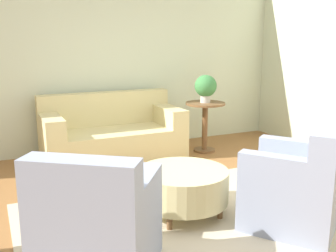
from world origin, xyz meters
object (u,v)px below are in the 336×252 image
(armchair_right, at_px, (297,187))
(potted_plant_on_side_table, at_px, (206,87))
(ottoman_table, at_px, (183,185))
(side_table, at_px, (205,118))
(couch, at_px, (112,135))
(armchair_left, at_px, (97,227))

(armchair_right, distance_m, potted_plant_on_side_table, 2.51)
(ottoman_table, xyz_separation_m, side_table, (1.24, 1.75, 0.21))
(couch, height_order, side_table, couch)
(armchair_left, xyz_separation_m, ottoman_table, (0.97, 0.65, -0.09))
(side_table, bearing_deg, ottoman_table, -125.36)
(armchair_right, bearing_deg, potted_plant_on_side_table, 78.73)
(couch, xyz_separation_m, ottoman_table, (0.07, -2.01, -0.04))
(couch, height_order, armchair_right, armchair_right)
(armchair_right, height_order, potted_plant_on_side_table, potted_plant_on_side_table)
(armchair_right, height_order, ottoman_table, armchair_right)
(side_table, bearing_deg, potted_plant_on_side_table, 0.00)
(couch, xyz_separation_m, side_table, (1.31, -0.26, 0.17))
(armchair_left, distance_m, ottoman_table, 1.17)
(couch, relative_size, side_table, 2.59)
(ottoman_table, bearing_deg, side_table, 54.64)
(armchair_right, relative_size, ottoman_table, 1.21)
(side_table, bearing_deg, armchair_left, -132.74)
(armchair_right, distance_m, ottoman_table, 1.01)
(armchair_left, bearing_deg, couch, 71.22)
(armchair_left, distance_m, side_table, 3.27)
(couch, relative_size, armchair_right, 1.82)
(armchair_right, xyz_separation_m, potted_plant_on_side_table, (0.48, 2.40, 0.58))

